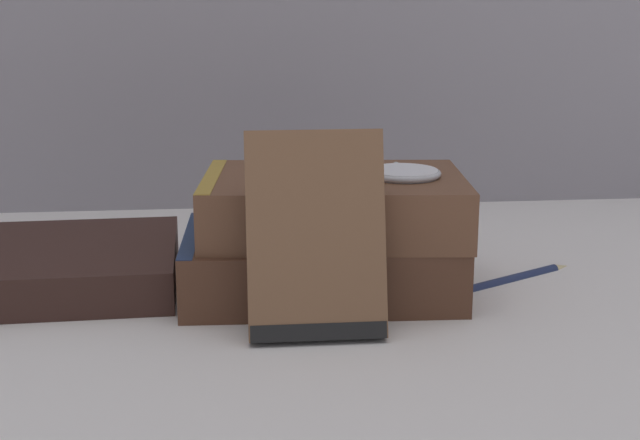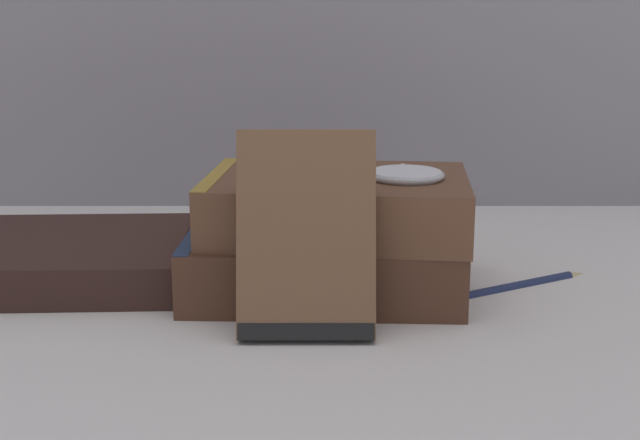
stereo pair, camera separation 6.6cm
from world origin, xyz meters
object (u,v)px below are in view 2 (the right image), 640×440
book_side_left (55,258)px  reading_glasses (262,242)px  book_flat_top (329,205)px  book_leaning_front (304,242)px  pocket_watch (404,175)px  fountain_pen (517,281)px  book_flat_bottom (315,262)px

book_side_left → reading_glasses: 0.20m
book_flat_top → book_side_left: bearing=176.1°
book_leaning_front → pocket_watch: size_ratio=2.30×
fountain_pen → book_flat_top: bearing=154.7°
book_leaning_front → fountain_pen: book_leaning_front is taller
book_flat_bottom → fountain_pen: bearing=5.6°
pocket_watch → reading_glasses: 0.22m
book_flat_bottom → book_flat_top: bearing=-2.1°
book_side_left → reading_glasses: bearing=29.6°
reading_glasses → book_flat_top: bearing=-47.4°
reading_glasses → book_flat_bottom: bearing=-51.0°
book_side_left → fountain_pen: bearing=-6.0°
pocket_watch → reading_glasses: pocket_watch is taller
book_side_left → book_flat_bottom: bearing=-11.3°
book_flat_bottom → book_flat_top: size_ratio=1.03×
book_flat_bottom → pocket_watch: (0.07, -0.01, 0.07)m
book_flat_top → reading_glasses: bearing=118.9°
book_flat_bottom → pocket_watch: size_ratio=3.54×
reading_glasses → fountain_pen: fountain_pen is taller
book_side_left → pocket_watch: bearing=-11.0°
book_flat_top → book_leaning_front: bearing=-96.0°
book_flat_bottom → book_side_left: bearing=173.1°
book_side_left → reading_glasses: book_side_left is taller
book_flat_top → reading_glasses: book_flat_top is taller
book_flat_bottom → book_leaning_front: book_leaning_front is taller
book_flat_top → pocket_watch: pocket_watch is taller
pocket_watch → fountain_pen: size_ratio=0.48×
reading_glasses → fountain_pen: bearing=-12.1°
book_leaning_front → reading_glasses: (-0.04, 0.23, -0.07)m
fountain_pen → reading_glasses: bearing=119.9°
book_leaning_front → pocket_watch: bearing=47.3°
book_flat_bottom → pocket_watch: 0.10m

